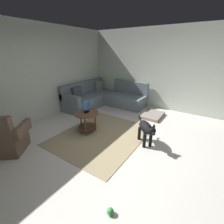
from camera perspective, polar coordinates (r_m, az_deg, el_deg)
The scene contains 11 objects.
ground_plane at distance 3.52m, azimuth 4.20°, elevation -13.50°, with size 6.00×6.00×0.10m, color silver.
wall_back at distance 5.04m, azimuth -26.55°, elevation 12.46°, with size 6.00×0.12×2.70m, color silver.
wall_right at distance 5.66m, azimuth 20.02°, elevation 14.22°, with size 0.12×6.00×2.70m, color silver.
area_rug at distance 3.92m, azimuth -3.69°, elevation -8.49°, with size 2.30×1.90×0.01m, color tan.
sectional_couch at distance 5.89m, azimuth -3.25°, elevation 5.14°, with size 2.20×2.25×0.88m.
armchair at distance 3.81m, azimuth -34.58°, elevation -8.13°, with size 0.97×1.00×0.88m.
side_table at distance 3.94m, azimuth -9.25°, elevation -1.83°, with size 0.60×0.60×0.54m.
torus_sculpture at distance 3.83m, azimuth -9.51°, elevation 2.21°, with size 0.28×0.08×0.33m.
dog_bed_mat at distance 5.11m, azimuth 14.52°, elevation -1.13°, with size 0.80×0.60×0.09m, color gray.
dog at distance 3.48m, azimuth 12.47°, elevation -6.14°, with size 0.64×0.63×0.63m.
dog_toy_ball at distance 2.37m, azimuth -0.67°, elevation -32.73°, with size 0.09×0.09×0.09m, color green.
Camera 1 is at (-2.52, -1.37, 1.98)m, focal length 24.85 mm.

